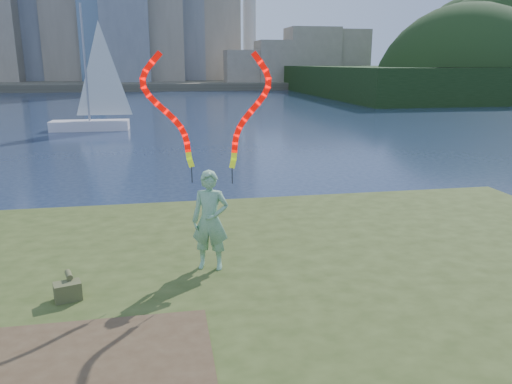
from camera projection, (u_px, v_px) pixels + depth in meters
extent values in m
plane|color=#19263F|center=(230.00, 304.00, 9.60)|extent=(320.00, 320.00, 0.00)
cube|color=#344217|center=(252.00, 374.00, 7.18)|extent=(20.00, 18.00, 0.30)
cube|color=#344217|center=(249.00, 348.00, 7.40)|extent=(17.00, 15.00, 0.30)
cube|color=#344217|center=(247.00, 326.00, 7.53)|extent=(14.00, 12.00, 0.30)
cube|color=#47331E|center=(82.00, 381.00, 5.96)|extent=(3.20, 3.00, 0.02)
cube|color=#494435|center=(167.00, 83.00, 99.87)|extent=(320.00, 40.00, 1.20)
imported|color=#1E7334|center=(210.00, 220.00, 9.06)|extent=(0.77, 0.62, 1.84)
cylinder|color=black|center=(192.00, 175.00, 9.01)|extent=(0.02, 0.02, 0.30)
cylinder|color=black|center=(232.00, 176.00, 8.93)|extent=(0.02, 0.02, 0.30)
cube|color=#474724|center=(68.00, 291.00, 8.00)|extent=(0.48, 0.38, 0.29)
cylinder|color=#474724|center=(69.00, 275.00, 8.14)|extent=(0.17, 0.29, 0.10)
cube|color=silver|center=(90.00, 126.00, 34.22)|extent=(5.20, 1.74, 0.72)
cylinder|color=gray|center=(85.00, 65.00, 33.21)|extent=(0.14, 0.14, 7.85)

